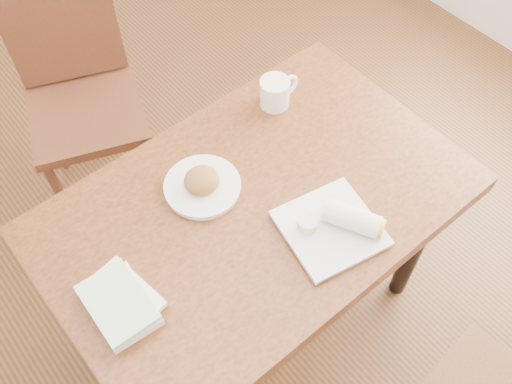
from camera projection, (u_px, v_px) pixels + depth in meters
ground at (256, 311)px, 2.21m from camera, size 4.00×5.00×0.01m
table at (256, 219)px, 1.66m from camera, size 1.18×0.76×0.75m
chair_far at (78, 84)px, 2.14m from camera, size 0.54×0.54×0.95m
plate_scone at (202, 184)px, 1.60m from camera, size 0.22×0.22×0.07m
coffee_mug at (276, 92)px, 1.77m from camera, size 0.14×0.09×0.09m
plate_burrito at (337, 225)px, 1.52m from camera, size 0.29×0.29×0.08m
book_stack at (120, 302)px, 1.39m from camera, size 0.16×0.22×0.05m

